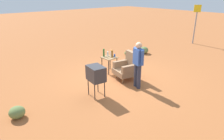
# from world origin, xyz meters

# --- Properties ---
(ground_plane) EXTENTS (60.00, 60.00, 0.00)m
(ground_plane) POSITION_xyz_m (0.00, 0.00, 0.00)
(ground_plane) COLOR #AD6033
(armchair) EXTENTS (0.90, 0.92, 1.06)m
(armchair) POSITION_xyz_m (0.23, 0.26, 0.50)
(armchair) COLOR #937047
(armchair) RESTS_ON ground
(side_table) EXTENTS (0.56, 0.56, 0.65)m
(side_table) POSITION_xyz_m (-0.82, 0.22, 0.55)
(side_table) COLOR black
(side_table) RESTS_ON ground
(tv_on_stand) EXTENTS (0.65, 0.51, 1.03)m
(tv_on_stand) POSITION_xyz_m (0.56, -1.47, 0.78)
(tv_on_stand) COLOR black
(tv_on_stand) RESTS_ON ground
(person_standing) EXTENTS (0.55, 0.31, 1.64)m
(person_standing) POSITION_xyz_m (0.97, 0.02, 0.94)
(person_standing) COLOR #2D3347
(person_standing) RESTS_ON ground
(road_sign) EXTENTS (0.33, 0.33, 2.44)m
(road_sign) POSITION_xyz_m (-1.16, 7.63, 1.38)
(road_sign) COLOR gray
(road_sign) RESTS_ON ground
(bottle_short_clear) EXTENTS (0.06, 0.06, 0.20)m
(bottle_short_clear) POSITION_xyz_m (-0.96, 0.26, 0.75)
(bottle_short_clear) COLOR silver
(bottle_short_clear) RESTS_ON side_table
(bottle_wine_green) EXTENTS (0.07, 0.07, 0.32)m
(bottle_wine_green) POSITION_xyz_m (-1.04, 0.11, 0.81)
(bottle_wine_green) COLOR #1E5623
(bottle_wine_green) RESTS_ON side_table
(soda_can_blue) EXTENTS (0.07, 0.07, 0.12)m
(soda_can_blue) POSITION_xyz_m (-0.69, 0.39, 0.71)
(soda_can_blue) COLOR blue
(soda_can_blue) RESTS_ON side_table
(bottle_tall_amber) EXTENTS (0.07, 0.07, 0.30)m
(bottle_tall_amber) POSITION_xyz_m (-0.72, 0.28, 0.80)
(bottle_tall_amber) COLOR brown
(bottle_tall_amber) RESTS_ON side_table
(flower_vase) EXTENTS (0.15, 0.10, 0.27)m
(flower_vase) POSITION_xyz_m (-0.91, 0.40, 0.80)
(flower_vase) COLOR silver
(flower_vase) RESTS_ON side_table
(shrub_near) EXTENTS (0.48, 0.48, 0.37)m
(shrub_near) POSITION_xyz_m (-1.70, 3.42, 0.19)
(shrub_near) COLOR olive
(shrub_near) RESTS_ON ground
(shrub_mid) EXTENTS (0.42, 0.42, 0.33)m
(shrub_mid) POSITION_xyz_m (0.18, -3.84, 0.16)
(shrub_mid) COLOR olive
(shrub_mid) RESTS_ON ground
(shrub_far) EXTENTS (0.29, 0.29, 0.23)m
(shrub_far) POSITION_xyz_m (-2.05, 2.48, 0.11)
(shrub_far) COLOR olive
(shrub_far) RESTS_ON ground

